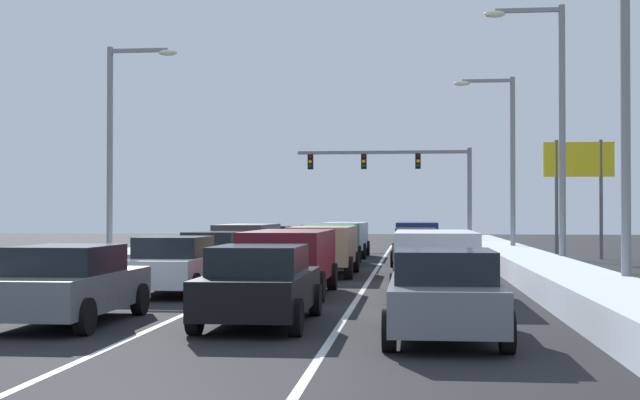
{
  "coord_description": "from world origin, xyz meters",
  "views": [
    {
      "loc": [
        3.07,
        -8.96,
        2.13
      ],
      "look_at": [
        -0.96,
        29.2,
        2.69
      ],
      "focal_mm": 49.4,
      "sensor_mm": 36.0,
      "label": 1
    }
  ],
  "objects_px": {
    "sedan_charcoal_right_lane_fourth": "(416,246)",
    "suv_silver_center_lane_fifth": "(345,236)",
    "street_lamp_right_near": "(609,89)",
    "street_lamp_left_mid": "(119,137)",
    "suv_white_right_lane_second": "(435,257)",
    "sedan_white_left_lane_second": "(175,265)",
    "sedan_red_left_lane_third": "(214,254)",
    "suv_charcoal_left_lane_fourth": "(248,240)",
    "street_lamp_right_far": "(504,151)",
    "suv_maroon_center_lane_second": "(290,256)",
    "suv_green_center_lane_fourth": "(332,240)",
    "suv_navy_right_lane_fifth": "(417,236)",
    "sedan_black_center_lane_nearest": "(260,285)",
    "street_lamp_right_mid": "(552,116)",
    "sedan_gray_right_lane_nearest": "(444,294)",
    "sedan_gray_left_lane_nearest": "(69,284)",
    "traffic_light_gantry": "(408,171)",
    "sedan_navy_left_lane_fifth": "(272,242)",
    "roadside_sign_right": "(579,172)",
    "suv_tan_center_lane_third": "(324,246)",
    "sedan_red_right_lane_third": "(424,254)"
  },
  "relations": [
    {
      "from": "suv_green_center_lane_fourth",
      "to": "suv_silver_center_lane_fifth",
      "type": "distance_m",
      "value": 6.34
    },
    {
      "from": "sedan_charcoal_right_lane_fourth",
      "to": "suv_silver_center_lane_fifth",
      "type": "bearing_deg",
      "value": 118.88
    },
    {
      "from": "sedan_gray_left_lane_nearest",
      "to": "street_lamp_left_mid",
      "type": "height_order",
      "value": "street_lamp_left_mid"
    },
    {
      "from": "suv_green_center_lane_fourth",
      "to": "suv_white_right_lane_second",
      "type": "bearing_deg",
      "value": -74.21
    },
    {
      "from": "suv_tan_center_lane_third",
      "to": "traffic_light_gantry",
      "type": "relative_size",
      "value": 0.45
    },
    {
      "from": "sedan_gray_right_lane_nearest",
      "to": "suv_green_center_lane_fourth",
      "type": "height_order",
      "value": "suv_green_center_lane_fourth"
    },
    {
      "from": "suv_white_right_lane_second",
      "to": "street_lamp_left_mid",
      "type": "relative_size",
      "value": 0.59
    },
    {
      "from": "street_lamp_right_far",
      "to": "roadside_sign_right",
      "type": "height_order",
      "value": "street_lamp_right_far"
    },
    {
      "from": "suv_green_center_lane_fourth",
      "to": "suv_charcoal_left_lane_fourth",
      "type": "bearing_deg",
      "value": -168.68
    },
    {
      "from": "street_lamp_left_mid",
      "to": "suv_navy_right_lane_fifth",
      "type": "bearing_deg",
      "value": 45.89
    },
    {
      "from": "suv_white_right_lane_second",
      "to": "sedan_gray_left_lane_nearest",
      "type": "bearing_deg",
      "value": -140.15
    },
    {
      "from": "sedan_navy_left_lane_fifth",
      "to": "street_lamp_right_mid",
      "type": "distance_m",
      "value": 16.68
    },
    {
      "from": "sedan_white_left_lane_second",
      "to": "street_lamp_left_mid",
      "type": "relative_size",
      "value": 0.54
    },
    {
      "from": "sedan_gray_left_lane_nearest",
      "to": "roadside_sign_right",
      "type": "relative_size",
      "value": 0.82
    },
    {
      "from": "sedan_charcoal_right_lane_fourth",
      "to": "sedan_gray_left_lane_nearest",
      "type": "bearing_deg",
      "value": -108.7
    },
    {
      "from": "street_lamp_left_mid",
      "to": "suv_white_right_lane_second",
      "type": "bearing_deg",
      "value": -39.43
    },
    {
      "from": "street_lamp_right_near",
      "to": "street_lamp_right_mid",
      "type": "distance_m",
      "value": 9.32
    },
    {
      "from": "suv_tan_center_lane_third",
      "to": "sedan_red_left_lane_third",
      "type": "xyz_separation_m",
      "value": [
        -3.55,
        -1.26,
        -0.25
      ]
    },
    {
      "from": "sedan_black_center_lane_nearest",
      "to": "sedan_red_left_lane_third",
      "type": "height_order",
      "value": "same"
    },
    {
      "from": "suv_white_right_lane_second",
      "to": "suv_maroon_center_lane_second",
      "type": "height_order",
      "value": "same"
    },
    {
      "from": "sedan_white_left_lane_second",
      "to": "suv_charcoal_left_lane_fourth",
      "type": "bearing_deg",
      "value": 91.99
    },
    {
      "from": "sedan_charcoal_right_lane_fourth",
      "to": "suv_charcoal_left_lane_fourth",
      "type": "xyz_separation_m",
      "value": [
        -6.78,
        -0.94,
        0.25
      ]
    },
    {
      "from": "sedan_charcoal_right_lane_fourth",
      "to": "street_lamp_right_near",
      "type": "height_order",
      "value": "street_lamp_right_near"
    },
    {
      "from": "suv_green_center_lane_fourth",
      "to": "suv_silver_center_lane_fifth",
      "type": "height_order",
      "value": "same"
    },
    {
      "from": "suv_green_center_lane_fourth",
      "to": "suv_charcoal_left_lane_fourth",
      "type": "relative_size",
      "value": 1.0
    },
    {
      "from": "suv_silver_center_lane_fifth",
      "to": "traffic_light_gantry",
      "type": "distance_m",
      "value": 14.17
    },
    {
      "from": "suv_maroon_center_lane_second",
      "to": "street_lamp_right_mid",
      "type": "xyz_separation_m",
      "value": [
        7.8,
        7.32,
        4.34
      ]
    },
    {
      "from": "sedan_gray_right_lane_nearest",
      "to": "street_lamp_right_far",
      "type": "relative_size",
      "value": 0.56
    },
    {
      "from": "sedan_gray_right_lane_nearest",
      "to": "suv_white_right_lane_second",
      "type": "xyz_separation_m",
      "value": [
        0.02,
        7.17,
        0.25
      ]
    },
    {
      "from": "sedan_navy_left_lane_fifth",
      "to": "traffic_light_gantry",
      "type": "relative_size",
      "value": 0.41
    },
    {
      "from": "sedan_red_right_lane_third",
      "to": "suv_navy_right_lane_fifth",
      "type": "xyz_separation_m",
      "value": [
        -0.19,
        13.61,
        0.25
      ]
    },
    {
      "from": "sedan_black_center_lane_nearest",
      "to": "sedan_gray_left_lane_nearest",
      "type": "height_order",
      "value": "same"
    },
    {
      "from": "sedan_charcoal_right_lane_fourth",
      "to": "sedan_gray_left_lane_nearest",
      "type": "relative_size",
      "value": 1.0
    },
    {
      "from": "sedan_red_right_lane_third",
      "to": "sedan_white_left_lane_second",
      "type": "bearing_deg",
      "value": -134.41
    },
    {
      "from": "sedan_red_left_lane_third",
      "to": "suv_charcoal_left_lane_fourth",
      "type": "distance_m",
      "value": 6.57
    },
    {
      "from": "sedan_charcoal_right_lane_fourth",
      "to": "sedan_white_left_lane_second",
      "type": "distance_m",
      "value": 14.86
    },
    {
      "from": "suv_navy_right_lane_fifth",
      "to": "sedan_red_left_lane_third",
      "type": "bearing_deg",
      "value": -115.08
    },
    {
      "from": "suv_navy_right_lane_fifth",
      "to": "suv_maroon_center_lane_second",
      "type": "distance_m",
      "value": 20.65
    },
    {
      "from": "sedan_charcoal_right_lane_fourth",
      "to": "sedan_black_center_lane_nearest",
      "type": "relative_size",
      "value": 1.0
    },
    {
      "from": "street_lamp_right_far",
      "to": "suv_maroon_center_lane_second",
      "type": "bearing_deg",
      "value": -113.37
    },
    {
      "from": "suv_white_right_lane_second",
      "to": "sedan_charcoal_right_lane_fourth",
      "type": "distance_m",
      "value": 13.83
    },
    {
      "from": "sedan_gray_left_lane_nearest",
      "to": "traffic_light_gantry",
      "type": "distance_m",
      "value": 39.88
    },
    {
      "from": "suv_tan_center_lane_third",
      "to": "suv_silver_center_lane_fifth",
      "type": "bearing_deg",
      "value": 91.07
    },
    {
      "from": "sedan_red_left_lane_third",
      "to": "sedan_charcoal_right_lane_fourth",
      "type": "bearing_deg",
      "value": 48.35
    },
    {
      "from": "sedan_red_left_lane_third",
      "to": "roadside_sign_right",
      "type": "xyz_separation_m",
      "value": [
        14.17,
        12.99,
        3.25
      ]
    },
    {
      "from": "roadside_sign_right",
      "to": "sedan_white_left_lane_second",
      "type": "bearing_deg",
      "value": -126.18
    },
    {
      "from": "sedan_black_center_lane_nearest",
      "to": "roadside_sign_right",
      "type": "bearing_deg",
      "value": 67.15
    },
    {
      "from": "sedan_charcoal_right_lane_fourth",
      "to": "suv_maroon_center_lane_second",
      "type": "distance_m",
      "value": 13.87
    },
    {
      "from": "sedan_gray_right_lane_nearest",
      "to": "street_lamp_right_near",
      "type": "relative_size",
      "value": 0.54
    },
    {
      "from": "sedan_red_left_lane_third",
      "to": "suv_charcoal_left_lane_fourth",
      "type": "xyz_separation_m",
      "value": [
        -0.11,
        6.57,
        0.25
      ]
    }
  ]
}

